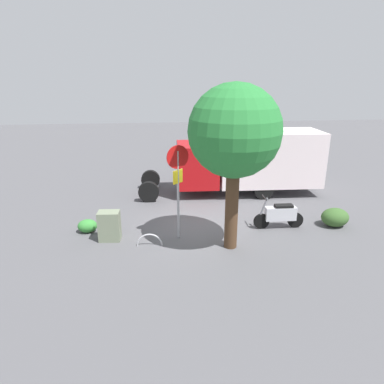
% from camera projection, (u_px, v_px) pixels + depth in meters
% --- Properties ---
extents(ground_plane, '(60.00, 60.00, 0.00)m').
position_uv_depth(ground_plane, '(197.00, 224.00, 12.68)').
color(ground_plane, '#4F4E52').
extents(box_truck_near, '(8.33, 2.52, 2.88)m').
position_uv_depth(box_truck_near, '(248.00, 159.00, 15.70)').
color(box_truck_near, black).
rests_on(box_truck_near, ground).
extents(motorcycle, '(1.81, 0.55, 1.20)m').
position_uv_depth(motorcycle, '(280.00, 214.00, 12.23)').
color(motorcycle, black).
rests_on(motorcycle, ground).
extents(stop_sign, '(0.71, 0.33, 3.18)m').
position_uv_depth(stop_sign, '(178.00, 178.00, 10.97)').
color(stop_sign, '#9E9EA3').
rests_on(stop_sign, ground).
extents(street_tree, '(2.75, 2.75, 5.08)m').
position_uv_depth(street_tree, '(235.00, 133.00, 9.87)').
color(street_tree, '#47301E').
rests_on(street_tree, ground).
extents(utility_cabinet, '(0.73, 0.54, 1.01)m').
position_uv_depth(utility_cabinet, '(109.00, 226.00, 11.33)').
color(utility_cabinet, slate).
rests_on(utility_cabinet, ground).
extents(bike_rack_hoop, '(0.85, 0.13, 0.85)m').
position_uv_depth(bike_rack_hoop, '(150.00, 246.00, 11.08)').
color(bike_rack_hoop, '#B7B7BC').
rests_on(bike_rack_hoop, ground).
extents(shrub_near_sign, '(0.67, 0.55, 0.46)m').
position_uv_depth(shrub_near_sign, '(87.00, 226.00, 12.00)').
color(shrub_near_sign, '#358335').
rests_on(shrub_near_sign, ground).
extents(shrub_mid_verge, '(1.00, 0.81, 0.68)m').
position_uv_depth(shrub_mid_verge, '(335.00, 217.00, 12.45)').
color(shrub_mid_verge, '#365928').
rests_on(shrub_mid_verge, ground).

